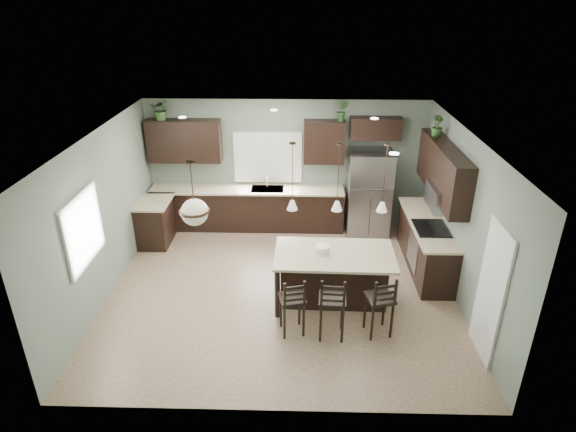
{
  "coord_description": "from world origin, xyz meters",
  "views": [
    {
      "loc": [
        0.3,
        -7.21,
        4.83
      ],
      "look_at": [
        0.1,
        0.4,
        1.25
      ],
      "focal_mm": 30.0,
      "sensor_mm": 36.0,
      "label": 1
    }
  ],
  "objects_px": {
    "refrigerator": "(369,193)",
    "plant_back_left": "(161,109)",
    "bar_stool_right": "(379,304)",
    "bar_stool_left": "(292,304)",
    "kitchen_island": "(334,278)",
    "serving_dish": "(323,249)",
    "bar_stool_center": "(332,306)"
  },
  "relations": [
    {
      "from": "plant_back_left",
      "to": "refrigerator",
      "type": "bearing_deg",
      "value": -3.68
    },
    {
      "from": "bar_stool_right",
      "to": "plant_back_left",
      "type": "bearing_deg",
      "value": 124.32
    },
    {
      "from": "bar_stool_right",
      "to": "plant_back_left",
      "type": "height_order",
      "value": "plant_back_left"
    },
    {
      "from": "bar_stool_right",
      "to": "kitchen_island",
      "type": "bearing_deg",
      "value": 114.06
    },
    {
      "from": "refrigerator",
      "to": "plant_back_left",
      "type": "distance_m",
      "value": 4.66
    },
    {
      "from": "bar_stool_left",
      "to": "bar_stool_right",
      "type": "distance_m",
      "value": 1.32
    },
    {
      "from": "kitchen_island",
      "to": "plant_back_left",
      "type": "height_order",
      "value": "plant_back_left"
    },
    {
      "from": "refrigerator",
      "to": "kitchen_island",
      "type": "height_order",
      "value": "refrigerator"
    },
    {
      "from": "kitchen_island",
      "to": "bar_stool_center",
      "type": "xyz_separation_m",
      "value": [
        -0.08,
        -0.92,
        0.08
      ]
    },
    {
      "from": "kitchen_island",
      "to": "bar_stool_left",
      "type": "relative_size",
      "value": 1.94
    },
    {
      "from": "refrigerator",
      "to": "bar_stool_center",
      "type": "xyz_separation_m",
      "value": [
        -0.96,
        -3.52,
        -0.38
      ]
    },
    {
      "from": "refrigerator",
      "to": "kitchen_island",
      "type": "distance_m",
      "value": 2.79
    },
    {
      "from": "refrigerator",
      "to": "bar_stool_left",
      "type": "bearing_deg",
      "value": -114.35
    },
    {
      "from": "kitchen_island",
      "to": "bar_stool_right",
      "type": "xyz_separation_m",
      "value": [
        0.64,
        -0.84,
        0.06
      ]
    },
    {
      "from": "refrigerator",
      "to": "bar_stool_right",
      "type": "relative_size",
      "value": 1.75
    },
    {
      "from": "refrigerator",
      "to": "bar_stool_left",
      "type": "distance_m",
      "value": 3.81
    },
    {
      "from": "kitchen_island",
      "to": "bar_stool_left",
      "type": "xyz_separation_m",
      "value": [
        -0.68,
        -0.84,
        0.04
      ]
    },
    {
      "from": "serving_dish",
      "to": "bar_stool_left",
      "type": "relative_size",
      "value": 0.24
    },
    {
      "from": "refrigerator",
      "to": "bar_stool_right",
      "type": "height_order",
      "value": "refrigerator"
    },
    {
      "from": "bar_stool_right",
      "to": "plant_back_left",
      "type": "xyz_separation_m",
      "value": [
        -4.09,
        3.72,
        2.09
      ]
    },
    {
      "from": "refrigerator",
      "to": "bar_stool_center",
      "type": "relative_size",
      "value": 1.69
    },
    {
      "from": "refrigerator",
      "to": "bar_stool_right",
      "type": "bearing_deg",
      "value": -94.02
    },
    {
      "from": "plant_back_left",
      "to": "bar_stool_left",
      "type": "bearing_deg",
      "value": -53.44
    },
    {
      "from": "serving_dish",
      "to": "bar_stool_right",
      "type": "relative_size",
      "value": 0.23
    },
    {
      "from": "bar_stool_right",
      "to": "plant_back_left",
      "type": "relative_size",
      "value": 2.38
    },
    {
      "from": "bar_stool_left",
      "to": "serving_dish",
      "type": "bearing_deg",
      "value": 47.39
    },
    {
      "from": "bar_stool_left",
      "to": "plant_back_left",
      "type": "bearing_deg",
      "value": 113.45
    },
    {
      "from": "bar_stool_left",
      "to": "plant_back_left",
      "type": "xyz_separation_m",
      "value": [
        -2.77,
        3.73,
        2.11
      ]
    },
    {
      "from": "serving_dish",
      "to": "bar_stool_center",
      "type": "relative_size",
      "value": 0.22
    },
    {
      "from": "refrigerator",
      "to": "plant_back_left",
      "type": "height_order",
      "value": "plant_back_left"
    },
    {
      "from": "serving_dish",
      "to": "bar_stool_right",
      "type": "xyz_separation_m",
      "value": [
        0.84,
        -0.84,
        -0.47
      ]
    },
    {
      "from": "kitchen_island",
      "to": "bar_stool_center",
      "type": "height_order",
      "value": "bar_stool_center"
    }
  ]
}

